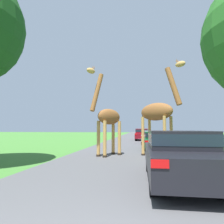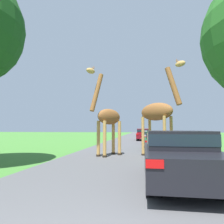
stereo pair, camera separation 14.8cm
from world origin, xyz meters
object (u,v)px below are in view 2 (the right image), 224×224
Objects in this scene: giraffe_near_road at (108,118)px; car_queue_right at (151,137)px; giraffe_companion at (158,112)px; car_lead_maroon at (177,154)px; car_queue_left at (157,140)px; car_far_ahead at (143,134)px.

giraffe_near_road reaches higher than car_queue_right.
giraffe_near_road is 2.86m from giraffe_companion.
car_lead_maroon reaches higher than car_queue_right.
car_queue_right is 5.40m from car_queue_left.
car_queue_right is at bearing 92.34° from car_queue_left.
car_lead_maroon reaches higher than car_queue_left.
giraffe_near_road is 6.00m from car_lead_maroon.
car_lead_maroon is at bearing 153.77° from giraffe_near_road.
car_lead_maroon is (0.14, -5.23, -1.66)m from giraffe_companion.
giraffe_near_road is 1.13× the size of car_queue_right.
car_lead_maroon is (2.97, -5.04, -1.33)m from giraffe_near_road.
car_queue_right is at bearing -138.26° from giraffe_companion.
giraffe_near_road is 15.75m from car_far_ahead.
car_queue_left is (0.15, 4.05, -1.75)m from giraffe_companion.
giraffe_companion reaches higher than car_far_ahead.
giraffe_companion is 4.41m from car_queue_left.
car_far_ahead is (-0.87, 15.38, -1.65)m from giraffe_companion.
car_queue_left is at bearing -84.84° from car_far_ahead.
giraffe_near_road is 1.08× the size of car_far_ahead.
car_far_ahead reaches higher than car_queue_left.
car_queue_left is at bearing -140.85° from giraffe_companion.
car_lead_maroon is 0.94× the size of car_queue_left.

